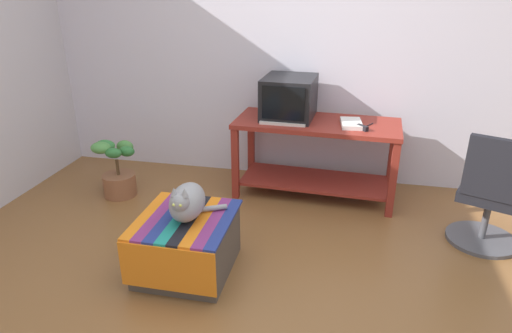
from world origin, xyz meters
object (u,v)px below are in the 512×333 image
keyboard (283,122)px  ottoman_with_blanket (187,244)px  cat (187,202)px  book (351,123)px  desk (316,145)px  stapler (362,128)px  potted_plant (117,172)px  office_chair (490,199)px  tv_monitor (289,98)px

keyboard → ottoman_with_blanket: bearing=-109.5°
cat → book: bearing=50.3°
desk → keyboard: size_ratio=3.68×
book → desk: bearing=161.8°
desk → cat: (-0.72, -1.38, 0.04)m
cat → stapler: 1.65m
keyboard → cat: (-0.43, -1.25, -0.19)m
potted_plant → stapler: bearing=6.3°
desk → potted_plant: 1.84m
ottoman_with_blanket → book: bearing=51.8°
desk → stapler: size_ratio=13.39×
keyboard → office_chair: (1.61, -0.49, -0.33)m
book → potted_plant: 2.16m
desk → book: 0.39m
keyboard → stapler: (0.67, -0.04, 0.01)m
book → stapler: 0.14m
ottoman_with_blanket → keyboard: bearing=69.9°
stapler → desk: bearing=111.7°
keyboard → tv_monitor: bearing=86.1°
keyboard → potted_plant: bearing=-168.8°
keyboard → book: book is taller
book → stapler: size_ratio=2.59×
ottoman_with_blanket → office_chair: (2.07, 0.77, 0.18)m
tv_monitor → cat: tv_monitor is taller
ottoman_with_blanket → potted_plant: 1.42m
book → stapler: (0.09, -0.10, 0.00)m
book → cat: 1.67m
ottoman_with_blanket → potted_plant: bearing=136.8°
cat → potted_plant: size_ratio=0.70×
ottoman_with_blanket → stapler: bearing=47.1°
tv_monitor → book: size_ratio=1.90×
potted_plant → stapler: stapler is taller
book → cat: bearing=-134.1°
potted_plant → office_chair: office_chair is taller
keyboard → potted_plant: (-1.49, -0.28, -0.49)m
keyboard → ottoman_with_blanket: 1.43m
tv_monitor → stapler: size_ratio=4.93×
tv_monitor → keyboard: tv_monitor is taller
desk → office_chair: office_chair is taller
tv_monitor → cat: 1.57m
desk → cat: bearing=-114.7°
ottoman_with_blanket → potted_plant: size_ratio=1.25×
desk → cat: desk is taller
ottoman_with_blanket → office_chair: bearing=20.4°
desk → potted_plant: (-1.78, -0.40, -0.25)m
potted_plant → ottoman_with_blanket: bearing=-43.2°
potted_plant → stapler: (2.16, 0.24, 0.49)m
office_chair → cat: bearing=42.8°
book → stapler: stapler is taller
desk → ottoman_with_blanket: (-0.74, -1.38, -0.28)m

